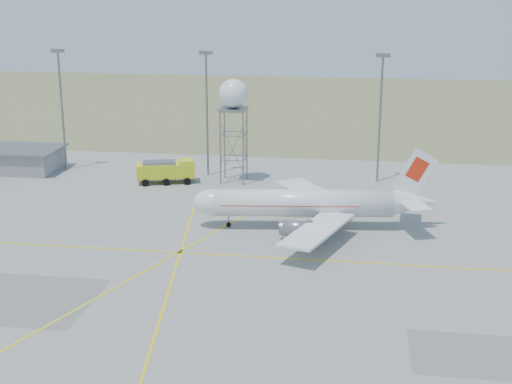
# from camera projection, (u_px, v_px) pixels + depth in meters

# --- Properties ---
(grass_strip) EXTENTS (400.00, 120.00, 0.03)m
(grass_strip) POSITION_uv_depth(u_px,v_px,m) (304.00, 105.00, 188.41)
(grass_strip) COLOR #5E6A3A
(grass_strip) RESTS_ON ground
(building_grey) EXTENTS (19.00, 10.00, 3.90)m
(building_grey) POSITION_uv_depth(u_px,v_px,m) (6.00, 159.00, 122.08)
(building_grey) COLOR gray
(building_grey) RESTS_ON ground
(mast_a) EXTENTS (2.20, 0.50, 20.50)m
(mast_a) POSITION_uv_depth(u_px,v_px,m) (61.00, 100.00, 119.73)
(mast_a) COLOR slate
(mast_a) RESTS_ON ground
(mast_b) EXTENTS (2.20, 0.50, 20.50)m
(mast_b) POSITION_uv_depth(u_px,v_px,m) (207.00, 103.00, 116.19)
(mast_b) COLOR slate
(mast_b) RESTS_ON ground
(mast_c) EXTENTS (2.20, 0.50, 20.50)m
(mast_c) POSITION_uv_depth(u_px,v_px,m) (381.00, 107.00, 112.23)
(mast_c) COLOR slate
(mast_c) RESTS_ON ground
(airliner_main) EXTENTS (31.55, 30.48, 10.74)m
(airliner_main) POSITION_uv_depth(u_px,v_px,m) (308.00, 204.00, 92.65)
(airliner_main) COLOR silver
(airliner_main) RESTS_ON ground
(radar_tower) EXTENTS (4.58, 4.58, 16.58)m
(radar_tower) POSITION_uv_depth(u_px,v_px,m) (234.00, 125.00, 112.80)
(radar_tower) COLOR slate
(radar_tower) RESTS_ON ground
(fire_truck) EXTENTS (9.75, 5.77, 3.70)m
(fire_truck) POSITION_uv_depth(u_px,v_px,m) (167.00, 172.00, 114.21)
(fire_truck) COLOR #C4CB17
(fire_truck) RESTS_ON ground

